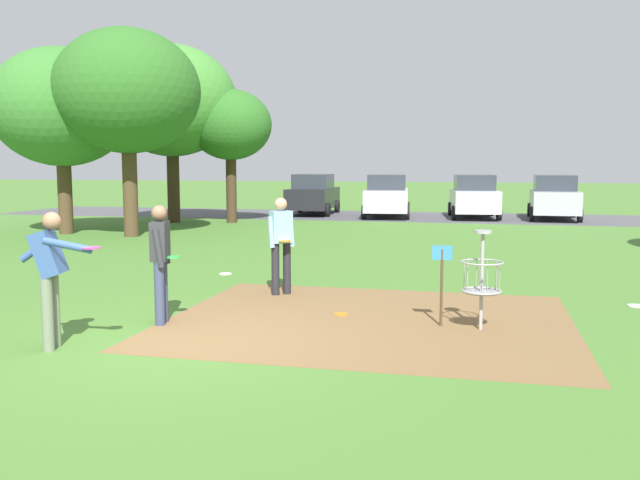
{
  "coord_description": "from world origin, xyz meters",
  "views": [
    {
      "loc": [
        3.75,
        -7.76,
        2.29
      ],
      "look_at": [
        1.09,
        3.39,
        1.0
      ],
      "focal_mm": 37.94,
      "sensor_mm": 36.0,
      "label": 1
    }
  ],
  "objects": [
    {
      "name": "disc_golf_basket",
      "position": [
        3.73,
        1.7,
        0.75
      ],
      "size": [
        0.98,
        0.58,
        1.39
      ],
      "color": "#9E9EA3",
      "rests_on": "ground"
    },
    {
      "name": "tree_mid_right",
      "position": [
        -7.05,
        11.65,
        4.53
      ],
      "size": [
        4.54,
        4.54,
        6.48
      ],
      "color": "#4C3823",
      "rests_on": "ground"
    },
    {
      "name": "parked_car_rightmost",
      "position": [
        6.71,
        21.79,
        0.92
      ],
      "size": [
        2.06,
        4.24,
        1.84
      ],
      "color": "#B2B7BC",
      "rests_on": "ground"
    },
    {
      "name": "ground_plane",
      "position": [
        0.0,
        0.0,
        0.0
      ],
      "size": [
        160.0,
        160.0,
        0.0
      ],
      "primitive_type": "plane",
      "color": "#47752D"
    },
    {
      "name": "parked_car_center_left",
      "position": [
        -0.22,
        21.4,
        0.92
      ],
      "size": [
        2.29,
        4.36,
        1.84
      ],
      "color": "silver",
      "rests_on": "ground"
    },
    {
      "name": "frisbee_by_tee",
      "position": [
        6.24,
        3.86,
        0.01
      ],
      "size": [
        0.26,
        0.26,
        0.02
      ],
      "primitive_type": "cylinder",
      "color": "white",
      "rests_on": "ground"
    },
    {
      "name": "player_waiting_left",
      "position": [
        0.36,
        3.5,
        0.97
      ],
      "size": [
        0.46,
        0.45,
        1.71
      ],
      "color": "#232328",
      "rests_on": "ground"
    },
    {
      "name": "player_throwing",
      "position": [
        -0.68,
        1.0,
        0.97
      ],
      "size": [
        0.43,
        0.49,
        1.71
      ],
      "color": "#384260",
      "rests_on": "ground"
    },
    {
      "name": "tree_mid_center",
      "position": [
        -9.57,
        11.93,
        4.11
      ],
      "size": [
        4.5,
        4.5,
        6.04
      ],
      "color": "#4C3823",
      "rests_on": "ground"
    },
    {
      "name": "tree_near_left",
      "position": [
        -5.78,
        17.24,
        3.77
      ],
      "size": [
        3.21,
        3.21,
        5.18
      ],
      "color": "#422D1E",
      "rests_on": "ground"
    },
    {
      "name": "tree_near_right",
      "position": [
        -8.07,
        16.87,
        4.72
      ],
      "size": [
        5.07,
        5.07,
        6.9
      ],
      "color": "#422D1E",
      "rests_on": "ground"
    },
    {
      "name": "frisbee_near_basket",
      "position": [
        3.87,
        4.61,
        0.01
      ],
      "size": [
        0.23,
        0.23,
        0.02
      ],
      "primitive_type": "cylinder",
      "color": "white",
      "rests_on": "ground"
    },
    {
      "name": "frisbee_mid_grass",
      "position": [
        1.72,
        2.15,
        0.01
      ],
      "size": [
        0.22,
        0.22,
        0.02
      ],
      "primitive_type": "cylinder",
      "color": "orange",
      "rests_on": "ground"
    },
    {
      "name": "player_foreground_watching",
      "position": [
        -1.39,
        -0.54,
        0.99
      ],
      "size": [
        1.17,
        0.44,
        1.71
      ],
      "color": "slate",
      "rests_on": "ground"
    },
    {
      "name": "dirt_tee_pad",
      "position": [
        2.18,
        1.89,
        0.0
      ],
      "size": [
        5.85,
        4.95,
        0.01
      ],
      "primitive_type": "cube",
      "color": "brown",
      "rests_on": "ground"
    },
    {
      "name": "parking_lot_strip",
      "position": [
        0.0,
        21.91,
        0.0
      ],
      "size": [
        36.0,
        6.0,
        0.01
      ],
      "primitive_type": "cube",
      "color": "#4C4C51",
      "rests_on": "ground"
    },
    {
      "name": "parked_car_leftmost",
      "position": [
        -3.72,
        22.25,
        0.92
      ],
      "size": [
        2.13,
        4.28,
        1.84
      ],
      "color": "black",
      "rests_on": "ground"
    },
    {
      "name": "frisbee_far_left",
      "position": [
        -1.41,
        5.35,
        0.01
      ],
      "size": [
        0.26,
        0.26,
        0.02
      ],
      "primitive_type": "cylinder",
      "color": "white",
      "rests_on": "ground"
    },
    {
      "name": "parked_car_center_right",
      "position": [
        3.46,
        21.8,
        0.92
      ],
      "size": [
        2.3,
        4.36,
        1.84
      ],
      "color": "silver",
      "rests_on": "ground"
    }
  ]
}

